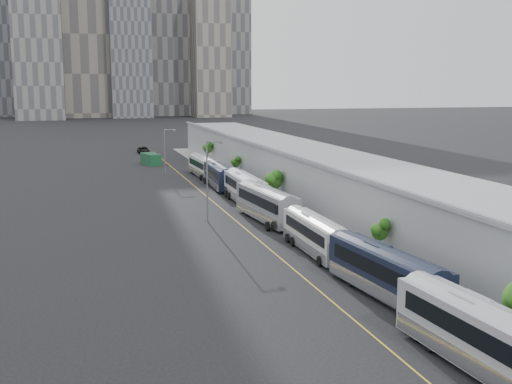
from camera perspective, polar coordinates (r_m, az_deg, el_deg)
name	(u,v)px	position (r m, az deg, el deg)	size (l,w,h in m)	color
sidewalk	(307,210)	(83.18, 4.59, -1.58)	(10.00, 170.00, 0.12)	gray
lane_line	(228,214)	(80.23, -2.48, -2.01)	(0.12, 160.00, 0.02)	gold
depot	(337,182)	(84.04, 7.17, 0.88)	(12.45, 160.40, 7.20)	gray
skyline	(105,16)	(347.91, -13.28, 14.96)	(145.00, 64.00, 120.00)	slate
bus_0	(485,345)	(38.78, 19.70, -12.66)	(3.76, 13.89, 4.01)	#ABADB5
bus_1	(386,277)	(49.72, 11.51, -7.44)	(3.98, 13.52, 3.89)	black
bus_2	(315,238)	(61.85, 5.29, -4.07)	(2.75, 12.29, 3.59)	silver
bus_3	(267,207)	(75.86, 0.96, -1.35)	(4.01, 14.14, 4.08)	gray
bus_4	(245,191)	(87.39, -1.02, 0.08)	(3.07, 13.91, 4.05)	silver
bus_5	(219,178)	(100.85, -3.30, 1.26)	(2.98, 13.01, 3.78)	#171F34
bus_6	(203,168)	(113.85, -4.75, 2.15)	(3.00, 12.53, 3.64)	silver
tree_1	(380,231)	(57.71, 10.93, -3.41)	(1.43, 1.43, 4.03)	black
tree_2	(274,179)	(85.43, 1.59, 1.14)	(2.17, 2.17, 4.70)	black
tree_3	(236,163)	(107.61, -1.80, 2.60)	(1.25, 1.25, 3.82)	black
tree_4	(208,148)	(129.33, -4.31, 3.95)	(1.78, 1.78, 4.53)	black
street_lamp_near	(209,176)	(75.07, -4.24, 1.44)	(2.04, 0.22, 9.60)	#59595E
street_lamp_far	(166,149)	(114.85, -8.02, 3.81)	(2.04, 0.22, 8.32)	#59595E
shipping_container	(151,159)	(132.19, -9.33, 2.90)	(2.41, 5.89, 2.29)	#134025
suv	(143,150)	(155.24, -9.98, 3.70)	(2.52, 5.47, 1.52)	black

